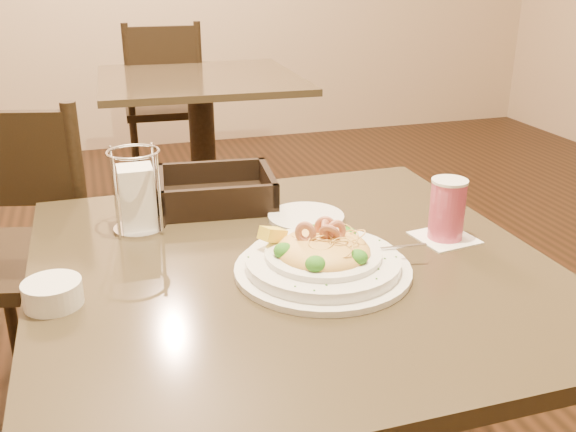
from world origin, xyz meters
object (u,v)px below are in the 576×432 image
object	(u,v)px
background_table	(202,125)
drink_glass	(447,210)
dining_chair_near	(32,255)
pasta_bowl	(323,258)
side_plate	(306,217)
dining_chair_far	(165,102)
napkin_caddy	(137,196)
butter_ramekin	(53,293)
main_table	(291,369)
bread_basket	(216,194)

from	to	relation	value
background_table	drink_glass	bearing A→B (deg)	-86.17
dining_chair_near	pasta_bowl	size ratio (longest dim) A/B	2.76
dining_chair_near	side_plate	size ratio (longest dim) A/B	5.88
dining_chair_far	napkin_caddy	world-z (taller)	dining_chair_far
side_plate	butter_ramekin	bearing A→B (deg)	-156.16
side_plate	drink_glass	bearing A→B (deg)	-37.36
main_table	background_table	size ratio (longest dim) A/B	0.96
drink_glass	butter_ramekin	xyz separation A→B (m)	(-0.71, -0.04, -0.04)
main_table	napkin_caddy	size ratio (longest dim) A/B	5.47
dining_chair_far	drink_glass	xyz separation A→B (m)	(0.23, -2.52, 0.29)
main_table	drink_glass	distance (m)	0.43
main_table	drink_glass	size ratio (longest dim) A/B	7.54
pasta_bowl	bread_basket	distance (m)	0.40
drink_glass	bread_basket	bearing A→B (deg)	140.34
main_table	dining_chair_far	xyz separation A→B (m)	(0.08, 2.53, 0.00)
dining_chair_far	napkin_caddy	distance (m)	2.34
bread_basket	butter_ramekin	size ratio (longest dim) A/B	2.96
drink_glass	background_table	bearing A→B (deg)	93.83
dining_chair_far	napkin_caddy	bearing A→B (deg)	84.57
dining_chair_near	drink_glass	xyz separation A→B (m)	(0.82, -0.68, 0.29)
main_table	background_table	world-z (taller)	same
dining_chair_far	butter_ramekin	world-z (taller)	dining_chair_far
bread_basket	side_plate	xyz separation A→B (m)	(0.16, -0.15, -0.02)
background_table	side_plate	distance (m)	1.81
pasta_bowl	butter_ramekin	size ratio (longest dim) A/B	3.71
drink_glass	butter_ramekin	size ratio (longest dim) A/B	1.31
main_table	bread_basket	size ratio (longest dim) A/B	3.35
main_table	dining_chair_near	world-z (taller)	dining_chair_near
main_table	butter_ramekin	distance (m)	0.47
bread_basket	side_plate	size ratio (longest dim) A/B	1.70
background_table	dining_chair_far	distance (m)	0.57
pasta_bowl	napkin_caddy	bearing A→B (deg)	134.35
background_table	side_plate	world-z (taller)	side_plate
background_table	butter_ramekin	world-z (taller)	butter_ramekin
pasta_bowl	bread_basket	size ratio (longest dim) A/B	1.26
main_table	napkin_caddy	world-z (taller)	napkin_caddy
pasta_bowl	bread_basket	world-z (taller)	pasta_bowl
dining_chair_near	pasta_bowl	bearing A→B (deg)	139.91
dining_chair_far	bread_basket	distance (m)	2.22
dining_chair_far	pasta_bowl	distance (m)	2.60
butter_ramekin	bread_basket	bearing A→B (deg)	47.73
napkin_caddy	bread_basket	bearing A→B (deg)	28.87
bread_basket	butter_ramekin	distance (m)	0.49
main_table	background_table	xyz separation A→B (m)	(0.18, 1.97, 0.00)
side_plate	butter_ramekin	world-z (taller)	butter_ramekin
dining_chair_far	bread_basket	world-z (taller)	dining_chair_far
bread_basket	dining_chair_far	bearing A→B (deg)	86.10
dining_chair_far	pasta_bowl	bearing A→B (deg)	91.66
napkin_caddy	butter_ramekin	world-z (taller)	napkin_caddy
pasta_bowl	bread_basket	xyz separation A→B (m)	(-0.11, 0.38, -0.00)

